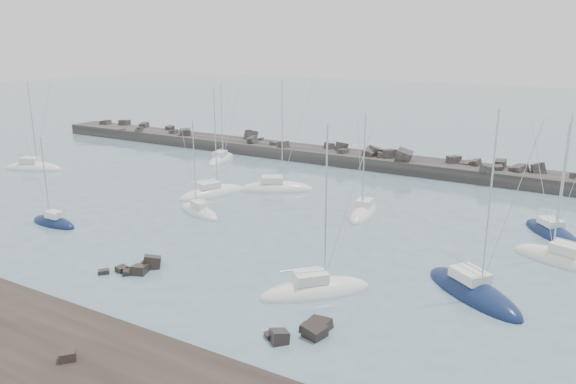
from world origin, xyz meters
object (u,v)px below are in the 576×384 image
(sailboat_7, at_px, (315,291))
(sailboat_13, at_px, (473,293))
(sailboat_6, at_px, (363,213))
(sailboat_9, at_px, (560,261))
(sailboat_1, at_px, (221,160))
(sailboat_0, at_px, (33,168))
(sailboat_8, at_px, (552,234))
(sailboat_2, at_px, (54,223))
(sailboat_5, at_px, (199,212))
(sailboat_3, at_px, (212,194))
(sailboat_4, at_px, (276,189))

(sailboat_7, xyz_separation_m, sailboat_13, (10.56, 5.83, 0.00))
(sailboat_6, distance_m, sailboat_9, 20.66)
(sailboat_1, bearing_deg, sailboat_0, -137.32)
(sailboat_8, distance_m, sailboat_13, 18.13)
(sailboat_2, relative_size, sailboat_6, 0.82)
(sailboat_5, bearing_deg, sailboat_0, 173.12)
(sailboat_3, bearing_deg, sailboat_5, -62.78)
(sailboat_0, distance_m, sailboat_13, 66.90)
(sailboat_5, height_order, sailboat_8, sailboat_8)
(sailboat_2, bearing_deg, sailboat_4, 61.07)
(sailboat_0, distance_m, sailboat_2, 28.52)
(sailboat_2, relative_size, sailboat_13, 0.65)
(sailboat_5, xyz_separation_m, sailboat_6, (15.98, 9.04, 0.01))
(sailboat_8, height_order, sailboat_13, sailboat_13)
(sailboat_0, relative_size, sailboat_6, 1.14)
(sailboat_1, xyz_separation_m, sailboat_7, (35.10, -34.36, 0.01))
(sailboat_8, bearing_deg, sailboat_0, -173.34)
(sailboat_4, height_order, sailboat_7, sailboat_4)
(sailboat_4, bearing_deg, sailboat_7, -52.46)
(sailboat_1, xyz_separation_m, sailboat_4, (16.71, -10.43, 0.01))
(sailboat_5, bearing_deg, sailboat_7, -28.47)
(sailboat_5, relative_size, sailboat_7, 0.79)
(sailboat_3, relative_size, sailboat_8, 1.09)
(sailboat_4, bearing_deg, sailboat_8, -0.62)
(sailboat_9, bearing_deg, sailboat_7, -133.73)
(sailboat_4, xyz_separation_m, sailboat_6, (13.73, -3.70, -0.00))
(sailboat_8, bearing_deg, sailboat_3, -171.75)
(sailboat_1, distance_m, sailboat_7, 49.12)
(sailboat_7, xyz_separation_m, sailboat_9, (15.61, 16.32, 0.01))
(sailboat_2, relative_size, sailboat_4, 0.67)
(sailboat_2, height_order, sailboat_3, sailboat_3)
(sailboat_3, xyz_separation_m, sailboat_4, (5.76, 5.92, 0.01))
(sailboat_3, xyz_separation_m, sailboat_6, (19.49, 2.22, 0.00))
(sailboat_9, xyz_separation_m, sailboat_13, (-5.05, -10.49, -0.00))
(sailboat_3, height_order, sailboat_13, sailboat_13)
(sailboat_0, relative_size, sailboat_7, 0.99)
(sailboat_0, relative_size, sailboat_1, 1.07)
(sailboat_4, distance_m, sailboat_13, 34.15)
(sailboat_3, relative_size, sailboat_5, 1.27)
(sailboat_0, bearing_deg, sailboat_9, 0.73)
(sailboat_0, bearing_deg, sailboat_8, 6.66)
(sailboat_7, bearing_deg, sailboat_1, 135.61)
(sailboat_13, bearing_deg, sailboat_6, 136.59)
(sailboat_13, bearing_deg, sailboat_0, 171.76)
(sailboat_1, height_order, sailboat_7, sailboat_7)
(sailboat_1, height_order, sailboat_6, sailboat_1)
(sailboat_1, xyz_separation_m, sailboat_2, (3.69, -33.97, 0.00))
(sailboat_8, distance_m, sailboat_9, 7.39)
(sailboat_8, relative_size, sailboat_9, 0.97)
(sailboat_4, distance_m, sailboat_5, 12.94)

